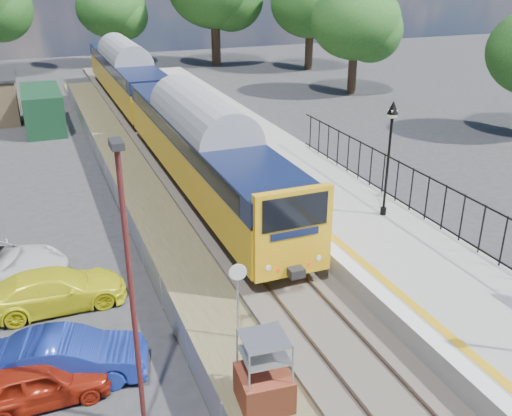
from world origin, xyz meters
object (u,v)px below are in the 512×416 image
train (154,99)px  car_yellow (55,289)px  victorian_lamp_north (391,132)px  carpark_lamp (130,278)px  speed_sign (238,290)px  brick_plinth (264,373)px  car_blue (68,358)px  car_red (40,382)px

train → car_yellow: size_ratio=9.33×
train → car_yellow: 19.76m
victorian_lamp_north → train: (-5.30, 17.64, -1.96)m
carpark_lamp → speed_sign: bearing=35.5°
train → speed_sign: train is taller
brick_plinth → victorian_lamp_north: bearing=41.4°
brick_plinth → car_yellow: (-4.48, 6.54, -0.34)m
speed_sign → carpark_lamp: bearing=-132.3°
brick_plinth → carpark_lamp: size_ratio=0.29×
car_blue → speed_sign: bearing=-77.9°
victorian_lamp_north → carpark_lamp: size_ratio=0.65×
car_red → car_yellow: car_yellow is taller
train → carpark_lamp: (-5.75, -24.37, 1.69)m
car_red → train: bearing=-19.3°
train → car_red: size_ratio=11.90×
car_blue → car_yellow: size_ratio=0.93×
carpark_lamp → car_red: bearing=141.8°
carpark_lamp → brick_plinth: bearing=-8.6°
car_blue → car_yellow: 3.74m
speed_sign → car_blue: size_ratio=0.62×
carpark_lamp → car_red: 4.46m
train → car_blue: size_ratio=9.99×
train → carpark_lamp: size_ratio=5.78×
train → brick_plinth: size_ratio=20.01×
carpark_lamp → car_blue: 4.36m
train → carpark_lamp: bearing=-103.3°
car_red → speed_sign: bearing=-84.0°
carpark_lamp → car_blue: carpark_lamp is taller
victorian_lamp_north → train: victorian_lamp_north is taller
brick_plinth → car_red: bearing=156.9°
brick_plinth → car_yellow: size_ratio=0.47×
victorian_lamp_north → car_red: (-13.28, -4.98, -3.71)m
victorian_lamp_north → car_red: victorian_lamp_north is taller
victorian_lamp_north → car_blue: (-12.54, -4.39, -3.62)m
carpark_lamp → car_blue: bearing=122.5°
victorian_lamp_north → carpark_lamp: 12.94m
victorian_lamp_north → car_yellow: 13.15m
train → car_red: bearing=-109.4°
brick_plinth → car_red: (-5.15, 2.19, -0.40)m
speed_sign → carpark_lamp: carpark_lamp is taller
car_yellow → car_red: bearing=170.8°
victorian_lamp_north → train: bearing=106.7°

